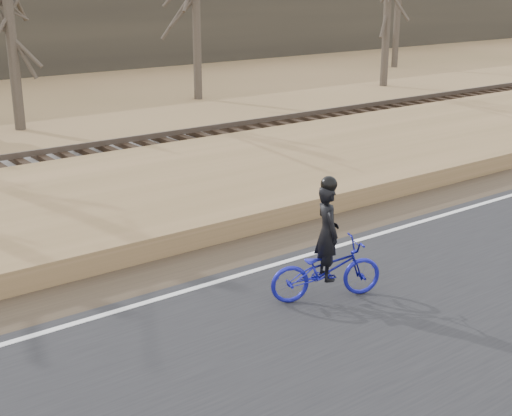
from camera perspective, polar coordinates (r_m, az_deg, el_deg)
ground at (r=14.80m, az=11.61°, el=-2.13°), size 120.00×120.00×0.00m
road at (r=13.40m, az=19.59°, el=-4.88°), size 120.00×6.00×0.06m
edge_line at (r=14.90m, az=11.06°, el=-1.69°), size 120.00×0.12×0.01m
shoulder at (r=15.56m, az=8.34°, el=-0.87°), size 120.00×1.60×0.04m
embankment at (r=17.64m, az=1.49°, el=2.26°), size 120.00×5.00×0.44m
ballast at (r=20.66m, az=-5.07°, el=4.55°), size 120.00×3.00×0.45m
railroad at (r=20.59m, az=-5.09°, el=5.37°), size 120.00×2.40×0.29m
cyclist at (r=11.41m, az=5.66°, el=-4.25°), size 1.96×1.26×2.04m
bare_tree_near_left at (r=25.57m, az=-19.04°, el=13.16°), size 0.36×0.36×6.54m
bare_tree_right at (r=35.16m, az=10.48°, el=15.46°), size 0.36×0.36×7.25m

